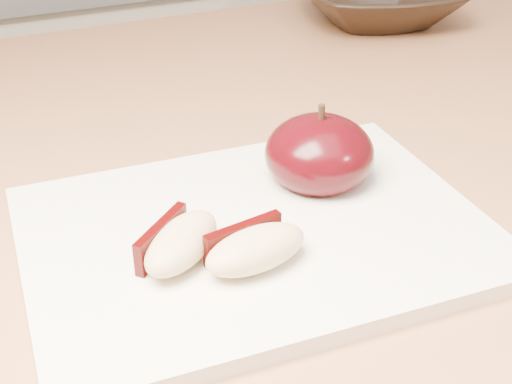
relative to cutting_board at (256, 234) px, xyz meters
name	(u,v)px	position (x,y,z in m)	size (l,w,h in m)	color
back_cabinet	(83,189)	(0.03, 0.85, -0.44)	(2.40, 0.62, 0.94)	silver
cutting_board	(256,234)	(0.00, 0.00, 0.00)	(0.29, 0.21, 0.01)	white
apple_half	(319,154)	(0.06, 0.04, 0.02)	(0.09, 0.09, 0.06)	black
apple_wedge_a	(179,242)	(-0.05, -0.01, 0.02)	(0.07, 0.07, 0.02)	#D9B989
apple_wedge_b	(254,248)	(-0.02, -0.04, 0.02)	(0.07, 0.04, 0.02)	#D9B989
bowl	(378,1)	(0.31, 0.35, 0.02)	(0.19, 0.19, 0.05)	black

